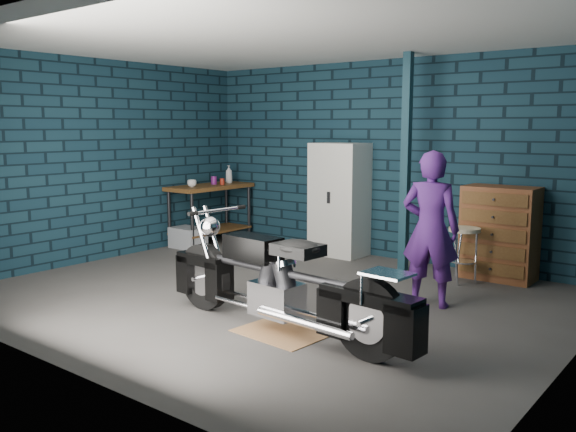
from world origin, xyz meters
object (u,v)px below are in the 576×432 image
at_px(motorcycle, 282,276).
at_px(locker, 339,200).
at_px(person, 430,229).
at_px(shop_stool, 464,256).
at_px(workbench, 210,214).
at_px(tool_chest, 499,233).
at_px(storage_bin, 188,238).

distance_m(motorcycle, locker, 3.41).
distance_m(motorcycle, person, 1.73).
bearing_deg(shop_stool, workbench, -179.58).
relative_size(person, locker, 1.00).
height_order(locker, tool_chest, locker).
xyz_separation_m(workbench, tool_chest, (4.33, 0.48, 0.10)).
relative_size(person, storage_bin, 3.16).
bearing_deg(person, shop_stool, -98.39).
distance_m(person, locker, 2.57).
height_order(locker, shop_stool, locker).
distance_m(workbench, tool_chest, 4.36).
distance_m(workbench, storage_bin, 0.58).
bearing_deg(shop_stool, tool_chest, 61.75).
bearing_deg(shop_stool, motorcycle, -102.63).
relative_size(locker, tool_chest, 1.42).
bearing_deg(storage_bin, shop_stool, 7.42).
xyz_separation_m(motorcycle, locker, (-1.43, 3.08, 0.27)).
relative_size(person, shop_stool, 2.41).
bearing_deg(shop_stool, person, -86.63).
relative_size(motorcycle, tool_chest, 2.12).
bearing_deg(workbench, storage_bin, -87.71).
bearing_deg(locker, workbench, -166.94).
relative_size(tool_chest, shop_stool, 1.69).
xyz_separation_m(person, locker, (-2.08, 1.50, 0.00)).
bearing_deg(storage_bin, locker, 25.55).
relative_size(storage_bin, shop_stool, 0.76).
bearing_deg(person, tool_chest, -108.57).
distance_m(motorcycle, shop_stool, 2.70).
xyz_separation_m(person, tool_chest, (0.18, 1.50, -0.23)).
height_order(storage_bin, locker, locker).
height_order(person, tool_chest, person).
relative_size(motorcycle, person, 1.49).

